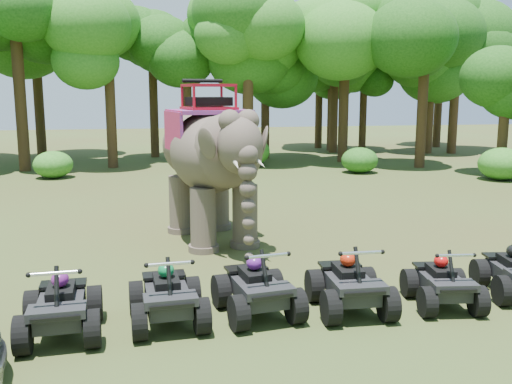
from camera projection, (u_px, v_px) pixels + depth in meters
ground at (266, 287)px, 12.48m from camera, size 110.00×110.00×0.00m
elephant at (211, 161)px, 16.11m from camera, size 3.42×5.77×4.53m
atv_0 at (60, 298)px, 9.87m from camera, size 1.44×1.92×1.38m
atv_1 at (167, 288)px, 10.40m from camera, size 1.44×1.91×1.36m
atv_2 at (257, 280)px, 10.81m from camera, size 1.60×2.03×1.38m
atv_3 at (350, 277)px, 11.00m from camera, size 1.43×1.92×1.38m
atv_4 at (443, 276)px, 11.26m from camera, size 1.44×1.83×1.24m
tree_0 at (187, 87)px, 33.67m from camera, size 6.27×6.27×8.95m
tree_1 at (265, 98)px, 35.79m from camera, size 5.29×5.29×7.56m
tree_2 at (344, 80)px, 33.74m from camera, size 6.82×6.82×9.74m
tree_3 at (423, 90)px, 31.23m from camera, size 6.02×6.02×8.60m
tree_4 at (505, 111)px, 28.29m from camera, size 4.57×4.57×6.52m
tree_26 at (19, 77)px, 29.73m from camera, size 6.92×6.92×9.88m
tree_27 at (110, 91)px, 31.19m from camera, size 5.94×5.94×8.48m
tree_28 at (439, 85)px, 42.87m from camera, size 6.54×6.54×9.35m
tree_29 at (456, 77)px, 38.34m from camera, size 7.25×7.25×10.35m
tree_30 at (248, 79)px, 32.65m from camera, size 6.88×6.88×9.83m
tree_31 at (363, 101)px, 40.53m from camera, size 4.91×4.91×7.02m
tree_32 at (319, 97)px, 42.25m from camera, size 5.33×5.33×7.62m
tree_33 at (37, 75)px, 36.36m from camera, size 7.29×7.29×10.42m
tree_35 at (334, 83)px, 39.01m from camera, size 6.65×6.65×9.50m
tree_36 at (153, 94)px, 36.35m from camera, size 5.66×5.66×8.08m
tree_37 at (248, 84)px, 31.71m from camera, size 6.47×6.47×9.24m
tree_38 at (332, 86)px, 40.39m from camera, size 6.38×6.38×9.12m
tree_39 at (431, 91)px, 38.60m from camera, size 5.89×5.89×8.42m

